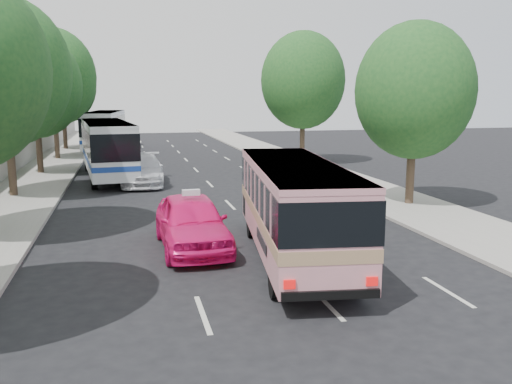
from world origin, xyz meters
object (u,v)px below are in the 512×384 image
object	(u,v)px
tour_coach_rear	(105,127)
pink_taxi	(192,222)
white_pickup	(143,170)
pink_bus	(294,200)
tour_coach_front	(107,144)

from	to	relation	value
tour_coach_rear	pink_taxi	bearing A→B (deg)	-78.44
pink_taxi	white_pickup	distance (m)	13.41
tour_coach_rear	pink_bus	bearing A→B (deg)	-74.27
pink_bus	white_pickup	world-z (taller)	pink_bus
pink_bus	tour_coach_rear	distance (m)	35.34
white_pickup	pink_taxi	bearing A→B (deg)	-82.40
pink_bus	pink_taxi	size ratio (longest dim) A/B	1.83
white_pickup	tour_coach_rear	distance (m)	19.75
pink_taxi	tour_coach_front	bearing A→B (deg)	99.05
pink_taxi	tour_coach_front	world-z (taller)	tour_coach_front
pink_taxi	pink_bus	bearing A→B (deg)	-34.72
pink_taxi	white_pickup	bearing A→B (deg)	93.23
white_pickup	tour_coach_front	bearing A→B (deg)	126.42
pink_bus	white_pickup	size ratio (longest dim) A/B	1.70
tour_coach_front	tour_coach_rear	world-z (taller)	tour_coach_rear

